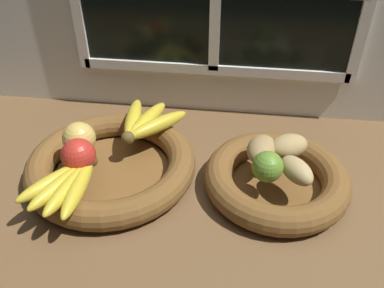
# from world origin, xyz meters

# --- Properties ---
(ground_plane) EXTENTS (1.40, 0.90, 0.03)m
(ground_plane) POSITION_xyz_m (0.00, 0.00, -0.01)
(ground_plane) COLOR brown
(back_wall) EXTENTS (1.40, 0.05, 0.55)m
(back_wall) POSITION_xyz_m (0.00, 0.30, 0.28)
(back_wall) COLOR silver
(back_wall) RESTS_ON ground_plane
(fruit_bowl_left) EXTENTS (0.35, 0.35, 0.06)m
(fruit_bowl_left) POSITION_xyz_m (-0.18, 0.00, 0.03)
(fruit_bowl_left) COLOR brown
(fruit_bowl_left) RESTS_ON ground_plane
(fruit_bowl_right) EXTENTS (0.28, 0.28, 0.06)m
(fruit_bowl_right) POSITION_xyz_m (0.15, 0.00, 0.03)
(fruit_bowl_right) COLOR brown
(fruit_bowl_right) RESTS_ON ground_plane
(apple_red_front) EXTENTS (0.06, 0.06, 0.06)m
(apple_red_front) POSITION_xyz_m (-0.22, -0.05, 0.09)
(apple_red_front) COLOR red
(apple_red_front) RESTS_ON fruit_bowl_left
(apple_golden_left) EXTENTS (0.07, 0.07, 0.07)m
(apple_golden_left) POSITION_xyz_m (-0.24, 0.00, 0.09)
(apple_golden_left) COLOR #DBB756
(apple_golden_left) RESTS_ON fruit_bowl_left
(banana_bunch_front) EXTENTS (0.12, 0.17, 0.03)m
(banana_bunch_front) POSITION_xyz_m (-0.22, -0.11, 0.07)
(banana_bunch_front) COLOR gold
(banana_bunch_front) RESTS_ON fruit_bowl_left
(banana_bunch_back) EXTENTS (0.15, 0.17, 0.03)m
(banana_bunch_back) POSITION_xyz_m (-0.13, 0.10, 0.07)
(banana_bunch_back) COLOR gold
(banana_bunch_back) RESTS_ON fruit_bowl_left
(potato_small) EXTENTS (0.08, 0.09, 0.04)m
(potato_small) POSITION_xyz_m (0.18, -0.03, 0.08)
(potato_small) COLOR tan
(potato_small) RESTS_ON fruit_bowl_right
(potato_oblong) EXTENTS (0.07, 0.09, 0.04)m
(potato_oblong) POSITION_xyz_m (0.12, 0.03, 0.08)
(potato_oblong) COLOR #A38451
(potato_oblong) RESTS_ON fruit_bowl_right
(potato_back) EXTENTS (0.10, 0.09, 0.05)m
(potato_back) POSITION_xyz_m (0.17, 0.04, 0.08)
(potato_back) COLOR tan
(potato_back) RESTS_ON fruit_bowl_right
(lime_near) EXTENTS (0.06, 0.06, 0.06)m
(lime_near) POSITION_xyz_m (0.13, -0.04, 0.08)
(lime_near) COLOR olive
(lime_near) RESTS_ON fruit_bowl_right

